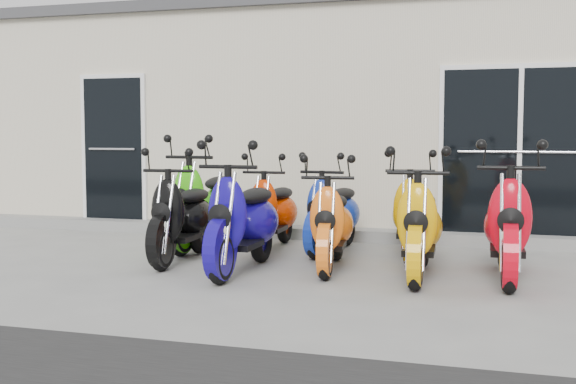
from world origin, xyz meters
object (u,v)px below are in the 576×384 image
Objects in this scene: scooter_front_orange_a at (332,212)px; scooter_back_green at (206,191)px; scooter_front_orange_b at (420,212)px; scooter_front_blue at (243,206)px; scooter_back_red at (273,201)px; scooter_back_yellow at (410,203)px; scooter_front_black at (182,204)px; scooter_front_red at (508,210)px; scooter_back_blue at (333,202)px.

scooter_front_orange_a is 2.06m from scooter_back_green.
scooter_front_orange_b is (0.94, -0.18, 0.05)m from scooter_front_orange_a.
scooter_front_blue is 1.52m from scooter_back_red.
scooter_back_green is 2.51m from scooter_back_yellow.
scooter_front_orange_b is (1.77, 0.23, -0.03)m from scooter_front_blue.
scooter_front_black is at bearing 173.62° from scooter_front_orange_a.
scooter_front_orange_a is 0.89× the size of scooter_front_red.
scooter_front_orange_a is at bearing -2.91° from scooter_front_black.
scooter_back_red is 0.98× the size of scooter_back_blue.
scooter_front_orange_b is 1.10× the size of scooter_back_red.
scooter_front_orange_b is 1.08× the size of scooter_back_blue.
scooter_back_yellow is at bearing 5.03° from scooter_back_blue.
scooter_front_black is at bearing 178.06° from scooter_front_red.
scooter_back_green reaches higher than scooter_front_black.
scooter_front_orange_a is 1.02× the size of scooter_back_red.
scooter_front_red reaches higher than scooter_front_black.
scooter_front_black reaches higher than scooter_front_orange_a.
scooter_front_red is 1.13× the size of scooter_back_blue.
scooter_front_red is 2.99m from scooter_back_red.
scooter_front_orange_b is 2.99m from scooter_back_green.
scooter_back_blue is (-0.24, 1.08, -0.00)m from scooter_front_orange_a.
scooter_front_orange_b is 2.32m from scooter_back_red.
scooter_front_blue reaches higher than scooter_front_black.
scooter_back_yellow reaches higher than scooter_back_red.
scooter_front_red is 1.15× the size of scooter_back_red.
scooter_front_orange_b reaches higher than scooter_front_black.
scooter_back_red is 1.68m from scooter_back_yellow.
scooter_back_blue is 0.92m from scooter_back_yellow.
scooter_back_yellow is at bearing 50.21° from scooter_front_orange_a.
scooter_back_green is 0.85m from scooter_back_red.
scooter_front_orange_b is 0.93× the size of scooter_back_green.
scooter_front_orange_a is 0.93× the size of scooter_front_orange_b.
scooter_back_blue is (0.60, 1.49, -0.08)m from scooter_front_blue.
scooter_front_red is 2.29m from scooter_back_blue.
scooter_front_red is (2.61, 0.39, 0.01)m from scooter_front_blue.
scooter_back_green reaches higher than scooter_front_orange_b.
scooter_front_blue is 1.68m from scooter_back_green.
scooter_back_blue is (1.59, 0.14, -0.10)m from scooter_back_green.
scooter_front_orange_b is at bearing 7.15° from scooter_front_blue.
scooter_front_orange_a is 0.86× the size of scooter_back_green.
scooter_front_black reaches higher than scooter_back_yellow.
scooter_front_orange_a is at bearing 26.13° from scooter_front_blue.
scooter_front_blue is 1.12× the size of scooter_front_orange_a.
scooter_back_red is (-1.00, 1.09, -0.01)m from scooter_front_orange_a.
scooter_front_red reaches higher than scooter_front_orange_a.
scooter_back_green is at bearing 93.77° from scooter_front_black.
scooter_front_orange_a is 0.96m from scooter_front_orange_b.
scooter_front_red is 1.53m from scooter_back_yellow.
scooter_front_orange_b is 1.26m from scooter_back_yellow.
scooter_back_blue reaches higher than scooter_back_red.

